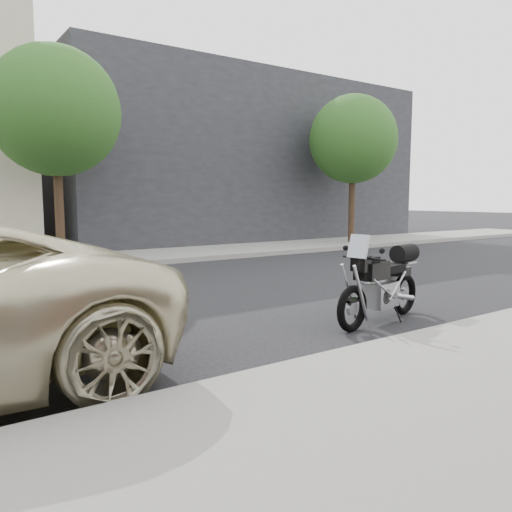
# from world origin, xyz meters

# --- Properties ---
(ground) EXTENTS (120.00, 120.00, 0.00)m
(ground) POSITION_xyz_m (0.00, 0.00, 0.00)
(ground) COLOR black
(ground) RESTS_ON ground
(far_sidewalk) EXTENTS (44.00, 3.00, 0.15)m
(far_sidewalk) POSITION_xyz_m (0.00, -6.50, 0.07)
(far_sidewalk) COLOR gray
(far_sidewalk) RESTS_ON ground
(far_building_dark) EXTENTS (16.00, 11.00, 7.00)m
(far_building_dark) POSITION_xyz_m (-7.00, -13.50, 3.50)
(far_building_dark) COLOR #27272B
(far_building_dark) RESTS_ON ground
(street_tree_left) EXTENTS (3.40, 3.40, 5.70)m
(street_tree_left) POSITION_xyz_m (-9.00, -6.00, 4.14)
(street_tree_left) COLOR #39281A
(street_tree_left) RESTS_ON far_sidewalk
(street_tree_mid) EXTENTS (3.40, 3.40, 5.70)m
(street_tree_mid) POSITION_xyz_m (2.00, -6.00, 4.14)
(street_tree_mid) COLOR #39281A
(street_tree_mid) RESTS_ON far_sidewalk
(motorcycle) EXTENTS (2.15, 0.95, 1.37)m
(motorcycle) POSITION_xyz_m (-0.61, 2.98, 0.59)
(motorcycle) COLOR black
(motorcycle) RESTS_ON ground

